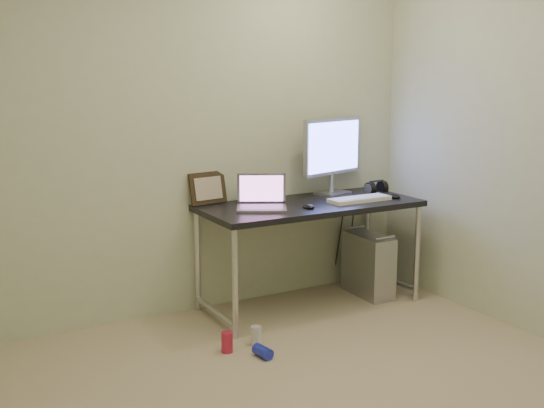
{
  "coord_description": "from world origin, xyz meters",
  "views": [
    {
      "loc": [
        -1.72,
        -2.53,
        1.66
      ],
      "look_at": [
        0.29,
        1.06,
        0.85
      ],
      "focal_mm": 45.0,
      "sensor_mm": 36.0,
      "label": 1
    }
  ],
  "objects": [
    {
      "name": "can_blue",
      "position": [
        0.07,
        0.77,
        0.03
      ],
      "size": [
        0.09,
        0.14,
        0.07
      ],
      "primitive_type": "cylinder",
      "rotation": [
        1.57,
        0.0,
        0.14
      ],
      "color": "#212DC3",
      "rests_on": "ground"
    },
    {
      "name": "webcam",
      "position": [
        0.39,
        1.68,
        0.84
      ],
      "size": [
        0.04,
        0.03,
        0.13
      ],
      "rotation": [
        0.0,
        0.0,
        0.02
      ],
      "color": "silver",
      "rests_on": "desk"
    },
    {
      "name": "headphones",
      "position": [
        1.47,
        1.54,
        0.78
      ],
      "size": [
        0.17,
        0.1,
        0.11
      ],
      "rotation": [
        0.0,
        0.0,
        0.06
      ],
      "color": "black",
      "rests_on": "desk"
    },
    {
      "name": "can_white",
      "position": [
        0.12,
        0.95,
        0.06
      ],
      "size": [
        0.08,
        0.08,
        0.12
      ],
      "primitive_type": "cylinder",
      "rotation": [
        0.0,
        0.0,
        0.21
      ],
      "color": "silver",
      "rests_on": "ground"
    },
    {
      "name": "wall_back",
      "position": [
        0.0,
        1.75,
        1.25
      ],
      "size": [
        3.5,
        0.02,
        2.5
      ],
      "primitive_type": "cube",
      "color": "beige",
      "rests_on": "ground"
    },
    {
      "name": "tower_computer",
      "position": [
        1.3,
        1.4,
        0.23
      ],
      "size": [
        0.21,
        0.45,
        0.49
      ],
      "rotation": [
        0.0,
        0.0,
        -0.04
      ],
      "color": "#A5A5A9",
      "rests_on": "ground"
    },
    {
      "name": "desk",
      "position": [
        0.79,
        1.41,
        0.67
      ],
      "size": [
        1.55,
        0.68,
        0.75
      ],
      "color": "black",
      "rests_on": "ground"
    },
    {
      "name": "mouse_right",
      "position": [
        1.42,
        1.27,
        0.77
      ],
      "size": [
        0.08,
        0.12,
        0.04
      ],
      "primitive_type": "ellipsoid",
      "rotation": [
        0.0,
        0.0,
        0.06
      ],
      "color": "black",
      "rests_on": "desk"
    },
    {
      "name": "cable_b",
      "position": [
        1.34,
        1.68,
        0.38
      ],
      "size": [
        0.02,
        0.11,
        0.71
      ],
      "primitive_type": "cylinder",
      "rotation": [
        0.14,
        0.0,
        0.09
      ],
      "color": "black",
      "rests_on": "ground"
    },
    {
      "name": "cable_a",
      "position": [
        1.25,
        1.7,
        0.4
      ],
      "size": [
        0.01,
        0.16,
        0.69
      ],
      "primitive_type": "cylinder",
      "rotation": [
        0.21,
        0.0,
        0.0
      ],
      "color": "black",
      "rests_on": "ground"
    },
    {
      "name": "mouse_left",
      "position": [
        0.68,
        1.26,
        0.77
      ],
      "size": [
        0.08,
        0.11,
        0.04
      ],
      "primitive_type": "ellipsoid",
      "rotation": [
        0.0,
        0.0,
        -0.09
      ],
      "color": "black",
      "rests_on": "desk"
    },
    {
      "name": "keyboard",
      "position": [
        1.13,
        1.29,
        0.76
      ],
      "size": [
        0.47,
        0.16,
        0.03
      ],
      "primitive_type": "cube",
      "rotation": [
        0.0,
        0.0,
        0.02
      ],
      "color": "white",
      "rests_on": "desk"
    },
    {
      "name": "monitor",
      "position": [
        1.12,
        1.63,
        1.08
      ],
      "size": [
        0.59,
        0.23,
        0.57
      ],
      "rotation": [
        0.0,
        0.0,
        0.28
      ],
      "color": "#AEAEB6",
      "rests_on": "desk"
    },
    {
      "name": "can_red",
      "position": [
        -0.08,
        0.95,
        0.06
      ],
      "size": [
        0.08,
        0.08,
        0.13
      ],
      "primitive_type": "cylinder",
      "rotation": [
        0.0,
        0.0,
        0.09
      ],
      "color": "#BC2142",
      "rests_on": "ground"
    },
    {
      "name": "laptop",
      "position": [
        0.4,
        1.41,
        0.8
      ],
      "size": [
        0.42,
        0.39,
        0.23
      ],
      "rotation": [
        0.0,
        0.0,
        -0.49
      ],
      "color": "#AEAEB6",
      "rests_on": "desk"
    },
    {
      "name": "picture_frame",
      "position": [
        0.15,
        1.73,
        0.86
      ],
      "size": [
        0.29,
        0.12,
        0.22
      ],
      "primitive_type": "cube",
      "rotation": [
        -0.21,
        0.0,
        0.13
      ],
      "color": "black",
      "rests_on": "desk"
    }
  ]
}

